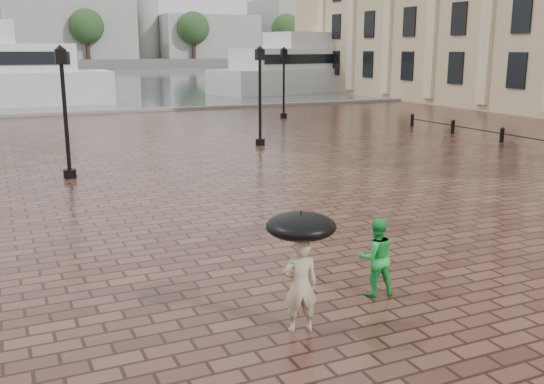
{
  "coord_description": "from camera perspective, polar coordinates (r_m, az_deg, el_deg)",
  "views": [
    {
      "loc": [
        -8.16,
        -11.84,
        4.4
      ],
      "look_at": [
        -2.9,
        -0.3,
        1.4
      ],
      "focal_mm": 40.0,
      "sensor_mm": 36.0,
      "label": 1
    }
  ],
  "objects": [
    {
      "name": "ground",
      "position": [
        15.04,
        9.65,
        -3.9
      ],
      "size": [
        300.0,
        300.0,
        0.0
      ],
      "primitive_type": "plane",
      "color": "#381F19",
      "rests_on": "ground"
    },
    {
      "name": "harbour_water",
      "position": [
        104.26,
        -20.3,
        10.09
      ],
      "size": [
        240.0,
        240.0,
        0.0
      ],
      "primitive_type": "plane",
      "color": "#485158",
      "rests_on": "ground"
    },
    {
      "name": "quay_edge",
      "position": [
        44.81,
        -13.99,
        7.29
      ],
      "size": [
        80.0,
        0.6,
        0.3
      ],
      "primitive_type": "cube",
      "color": "slate",
      "rests_on": "ground"
    },
    {
      "name": "far_shore",
      "position": [
        172.07,
        -22.21,
        11.23
      ],
      "size": [
        300.0,
        60.0,
        2.0
      ],
      "primitive_type": "cube",
      "color": "#4C4C47",
      "rests_on": "ground"
    },
    {
      "name": "distant_skyline",
      "position": [
        171.43,
        -5.49,
        14.95
      ],
      "size": [
        102.5,
        22.0,
        33.0
      ],
      "color": "gray",
      "rests_on": "ground"
    },
    {
      "name": "far_trees",
      "position": [
        150.15,
        -22.07,
        14.29
      ],
      "size": [
        188.0,
        8.0,
        13.5
      ],
      "color": "#2D2119",
      "rests_on": "ground"
    },
    {
      "name": "street_lamps",
      "position": [
        30.16,
        -11.82,
        9.09
      ],
      "size": [
        21.44,
        14.44,
        4.4
      ],
      "color": "black",
      "rests_on": "ground"
    },
    {
      "name": "adult_pedestrian",
      "position": [
        9.67,
        2.68,
        -8.77
      ],
      "size": [
        0.63,
        0.49,
        1.54
      ],
      "primitive_type": "imported",
      "rotation": [
        0.0,
        0.0,
        2.92
      ],
      "color": "tan",
      "rests_on": "ground"
    },
    {
      "name": "child_pedestrian",
      "position": [
        11.21,
        9.74,
        -6.05
      ],
      "size": [
        0.8,
        0.68,
        1.45
      ],
      "primitive_type": "imported",
      "rotation": [
        0.0,
        0.0,
        2.94
      ],
      "color": "green",
      "rests_on": "ground"
    },
    {
      "name": "ferry_far",
      "position": [
        66.32,
        4.6,
        11.62
      ],
      "size": [
        25.99,
        11.93,
        8.29
      ],
      "rotation": [
        0.0,
        0.0,
        0.24
      ],
      "color": "silver",
      "rests_on": "ground"
    },
    {
      "name": "umbrella",
      "position": [
        9.34,
        2.74,
        -3.24
      ],
      "size": [
        1.1,
        1.1,
        1.1
      ],
      "color": "black",
      "rests_on": "ground"
    }
  ]
}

